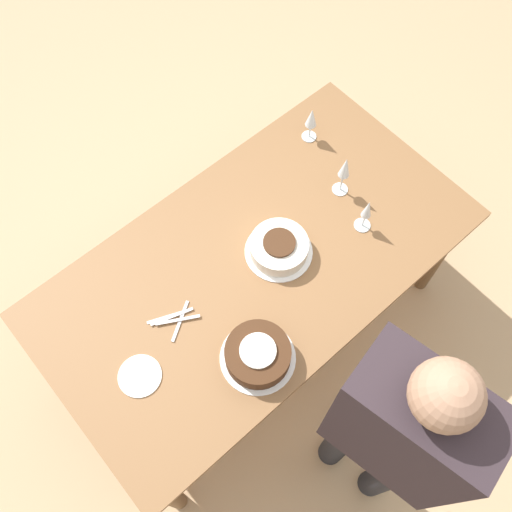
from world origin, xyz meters
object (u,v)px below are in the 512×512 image
wine_glass_extra (311,119)px  person_cutting (394,434)px  cake_center_white (279,248)px  wine_glass_near (367,211)px  wine_glass_far (345,169)px  cake_front_chocolate (258,355)px

wine_glass_extra → person_cutting: 1.34m
cake_center_white → wine_glass_extra: size_ratio=1.53×
wine_glass_near → wine_glass_far: size_ratio=0.84×
cake_front_chocolate → person_cutting: (0.12, -0.51, 0.16)m
cake_center_white → cake_front_chocolate: cake_front_chocolate is taller
cake_front_chocolate → wine_glass_extra: size_ratio=1.57×
cake_center_white → wine_glass_extra: bearing=34.5°
cake_front_chocolate → wine_glass_near: (0.69, 0.14, 0.07)m
cake_front_chocolate → person_cutting: person_cutting is taller
cake_front_chocolate → person_cutting: size_ratio=0.18×
cake_front_chocolate → wine_glass_near: 0.71m
wine_glass_far → cake_center_white: bearing=-173.1°
cake_center_white → wine_glass_near: wine_glass_near is taller
wine_glass_far → person_cutting: 1.04m
person_cutting → wine_glass_far: bearing=-48.1°
wine_glass_far → wine_glass_extra: size_ratio=1.22×
cake_center_white → wine_glass_extra: 0.60m
cake_front_chocolate → wine_glass_far: bearing=23.3°
cake_center_white → wine_glass_near: bearing=-21.9°
wine_glass_extra → cake_front_chocolate: bearing=-144.1°
wine_glass_extra → cake_center_white: bearing=-145.5°
wine_glass_near → person_cutting: 0.87m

